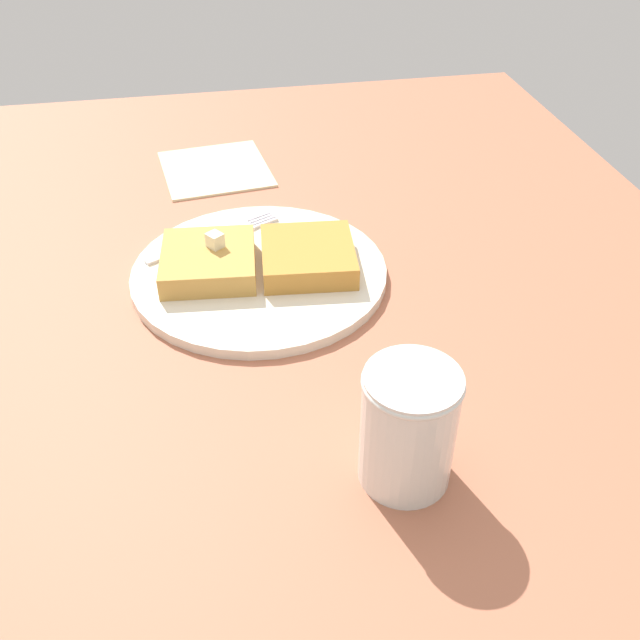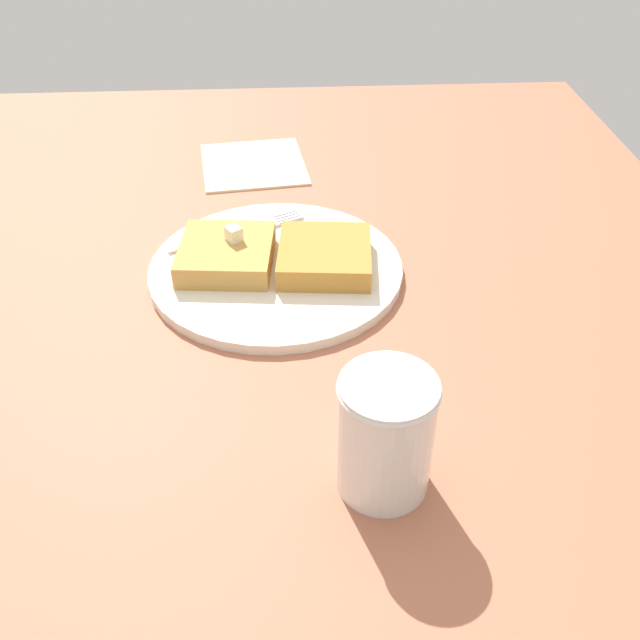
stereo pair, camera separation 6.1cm
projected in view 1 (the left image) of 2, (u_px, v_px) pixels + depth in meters
The scene contains 8 objects.
table_surface at pixel (177, 316), 70.52cm from camera, with size 115.46×115.46×2.16cm, color #A76146.
plate at pixel (259, 272), 73.55cm from camera, with size 26.25×26.25×1.09cm.
toast_slice_left at pixel (209, 261), 72.13cm from camera, with size 9.36×9.73×2.41cm, color #C28E42.
toast_slice_middle at pixel (308, 256), 72.87cm from camera, with size 9.36×9.73×2.41cm, color #BB7F34.
butter_pat_primary at pixel (215, 240), 71.61cm from camera, with size 1.51×1.35×1.51cm, color #EFEBC9.
fork at pixel (221, 235), 78.06cm from camera, with size 14.95×8.44×0.36cm.
syrup_jar at pixel (408, 430), 50.62cm from camera, with size 7.09×7.09×9.79cm.
napkin at pixel (215, 169), 93.30cm from camera, with size 13.28×14.09×0.30cm, color beige.
Camera 1 is at (3.62, -57.43, 44.24)cm, focal length 40.00 mm.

